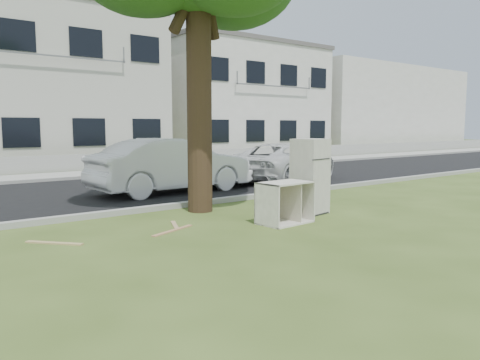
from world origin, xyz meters
TOP-DOWN VIEW (x-y plane):
  - ground at (0.00, 0.00)m, footprint 120.00×120.00m
  - road at (0.00, 6.00)m, footprint 120.00×7.00m
  - kerb_near at (0.00, 2.45)m, footprint 120.00×0.18m
  - kerb_far at (0.00, 9.55)m, footprint 120.00×0.18m
  - sidewalk at (0.00, 11.00)m, footprint 120.00×2.80m
  - low_wall at (0.00, 12.60)m, footprint 120.00×0.15m
  - townhouse_center at (0.00, 17.50)m, footprint 11.22×8.16m
  - townhouse_right at (12.00, 17.50)m, footprint 10.20×8.16m
  - filler_right at (26.00, 18.00)m, footprint 16.00×9.00m
  - fridge at (1.32, 0.17)m, footprint 0.75×0.71m
  - cabinet at (0.20, -0.27)m, footprint 1.07×0.71m
  - plank_a at (-1.86, 0.43)m, footprint 1.00×0.47m
  - plank_b at (-3.80, 0.79)m, footprint 0.72×0.80m
  - plank_c at (-1.60, 0.82)m, footprint 0.36×0.71m
  - car_center at (0.57, 4.76)m, footprint 4.67×1.78m
  - car_right at (5.05, 4.95)m, footprint 5.07×3.48m

SIDE VIEW (x-z plane):
  - ground at x=0.00m, z-range 0.00..0.00m
  - kerb_near at x=0.00m, z-range -0.06..0.06m
  - kerb_far at x=0.00m, z-range -0.06..0.06m
  - road at x=0.00m, z-range 0.00..0.01m
  - sidewalk at x=0.00m, z-range 0.00..0.01m
  - plank_c at x=-1.60m, z-range 0.00..0.02m
  - plank_a at x=-1.86m, z-range 0.00..0.02m
  - plank_b at x=-3.80m, z-range 0.00..0.02m
  - low_wall at x=0.00m, z-range 0.00..0.70m
  - cabinet at x=0.20m, z-range 0.00..0.80m
  - car_right at x=5.05m, z-range 0.00..1.29m
  - car_center at x=0.57m, z-range 0.00..1.52m
  - fridge at x=1.32m, z-range 0.00..1.59m
  - filler_right at x=26.00m, z-range 0.00..6.40m
  - townhouse_right at x=12.00m, z-range 0.00..6.84m
  - townhouse_center at x=0.00m, z-range 0.00..7.44m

